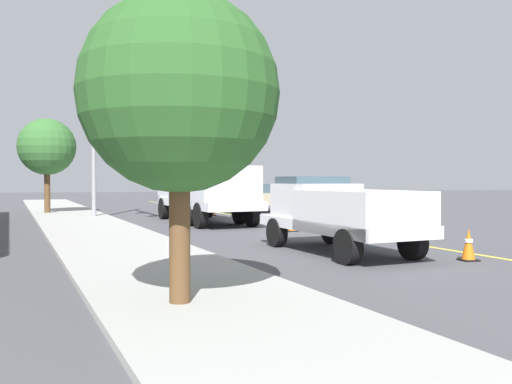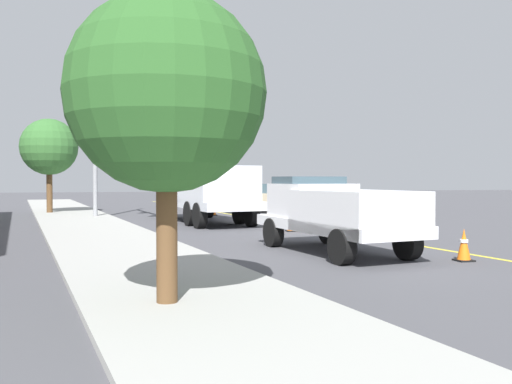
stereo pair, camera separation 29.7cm
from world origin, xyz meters
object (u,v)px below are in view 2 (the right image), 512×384
(traffic_cone_mid_rear, at_px, (213,208))
(passing_minivan, at_px, (259,195))
(utility_bucket_truck, at_px, (204,187))
(traffic_cone_leading, at_px, (464,245))
(service_pickup_truck, at_px, (335,211))
(traffic_cone_mid_front, at_px, (291,221))
(traffic_signal_mast, at_px, (100,98))

(traffic_cone_mid_rear, bearing_deg, passing_minivan, -44.65)
(utility_bucket_truck, relative_size, passing_minivan, 1.68)
(passing_minivan, xyz_separation_m, traffic_cone_leading, (-21.27, 0.12, -0.58))
(passing_minivan, bearing_deg, traffic_cone_mid_rear, 135.35)
(utility_bucket_truck, bearing_deg, traffic_cone_leading, -161.37)
(service_pickup_truck, height_order, traffic_cone_leading, service_pickup_truck)
(service_pickup_truck, bearing_deg, passing_minivan, -7.74)
(traffic_cone_mid_front, bearing_deg, traffic_cone_leading, -167.05)
(service_pickup_truck, distance_m, traffic_cone_leading, 3.33)
(passing_minivan, relative_size, traffic_cone_leading, 6.42)
(service_pickup_truck, height_order, passing_minivan, service_pickup_truck)
(traffic_cone_leading, bearing_deg, passing_minivan, -0.32)
(traffic_cone_leading, relative_size, traffic_cone_mid_front, 0.95)
(passing_minivan, relative_size, traffic_cone_mid_rear, 6.41)
(traffic_cone_leading, distance_m, traffic_cone_mid_front, 8.31)
(passing_minivan, xyz_separation_m, traffic_signal_mast, (-6.13, 9.20, 4.81))
(traffic_cone_mid_front, xyz_separation_m, traffic_signal_mast, (7.04, 7.23, 5.38))
(traffic_cone_leading, bearing_deg, service_pickup_truck, 50.01)
(passing_minivan, xyz_separation_m, traffic_cone_mid_front, (-13.17, 1.98, -0.56))
(traffic_cone_mid_front, bearing_deg, service_pickup_truck, 174.04)
(utility_bucket_truck, distance_m, traffic_signal_mast, 6.50)
(utility_bucket_truck, relative_size, service_pickup_truck, 1.45)
(traffic_cone_leading, xyz_separation_m, traffic_cone_mid_front, (8.10, 1.86, 0.02))
(traffic_cone_mid_front, bearing_deg, passing_minivan, -8.55)
(utility_bucket_truck, distance_m, service_pickup_truck, 11.36)
(utility_bucket_truck, relative_size, traffic_signal_mast, 0.98)
(service_pickup_truck, xyz_separation_m, traffic_cone_leading, (-2.09, -2.49, -0.73))
(traffic_cone_leading, bearing_deg, traffic_signal_mast, 30.98)
(service_pickup_truck, xyz_separation_m, traffic_signal_mast, (13.05, 6.60, 4.67))
(utility_bucket_truck, xyz_separation_m, traffic_cone_mid_rear, (4.52, -1.14, -1.22))
(traffic_cone_mid_front, distance_m, traffic_cone_mid_rear, 9.80)
(service_pickup_truck, relative_size, traffic_cone_mid_front, 7.10)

